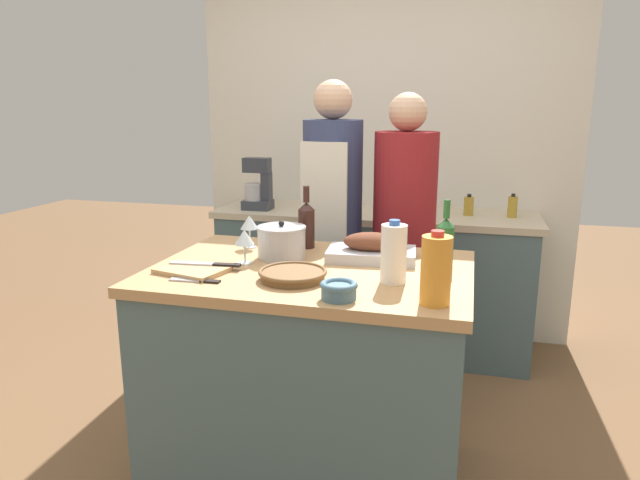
% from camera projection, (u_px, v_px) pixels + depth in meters
% --- Properties ---
extents(ground_plane, '(12.00, 12.00, 0.00)m').
position_uv_depth(ground_plane, '(312.00, 478.00, 2.44)').
color(ground_plane, brown).
extents(kitchen_island, '(1.23, 0.86, 0.94)m').
position_uv_depth(kitchen_island, '(312.00, 377.00, 2.33)').
color(kitchen_island, '#4C666B').
rests_on(kitchen_island, ground_plane).
extents(back_counter, '(2.01, 0.60, 0.90)m').
position_uv_depth(back_counter, '(373.00, 279.00, 3.71)').
color(back_counter, '#4C666B').
rests_on(back_counter, ground_plane).
extents(back_wall, '(2.51, 0.10, 2.55)m').
position_uv_depth(back_wall, '(385.00, 147.00, 3.85)').
color(back_wall, silver).
rests_on(back_wall, ground_plane).
extents(roasting_pan, '(0.37, 0.25, 0.11)m').
position_uv_depth(roasting_pan, '(372.00, 249.00, 2.32)').
color(roasting_pan, '#BCBCC1').
rests_on(roasting_pan, kitchen_island).
extents(wicker_basket, '(0.25, 0.25, 0.04)m').
position_uv_depth(wicker_basket, '(293.00, 274.00, 2.06)').
color(wicker_basket, brown).
rests_on(wicker_basket, kitchen_island).
extents(cutting_board, '(0.28, 0.23, 0.02)m').
position_uv_depth(cutting_board, '(192.00, 270.00, 2.15)').
color(cutting_board, tan).
rests_on(cutting_board, kitchen_island).
extents(stock_pot, '(0.20, 0.20, 0.16)m').
position_uv_depth(stock_pot, '(282.00, 242.00, 2.34)').
color(stock_pot, '#B7B7BC').
rests_on(stock_pot, kitchen_island).
extents(mixing_bowl, '(0.12, 0.12, 0.06)m').
position_uv_depth(mixing_bowl, '(339.00, 290.00, 1.85)').
color(mixing_bowl, slate).
rests_on(mixing_bowl, kitchen_island).
extents(juice_jug, '(0.10, 0.10, 0.24)m').
position_uv_depth(juice_jug, '(436.00, 270.00, 1.79)').
color(juice_jug, orange).
rests_on(juice_jug, kitchen_island).
extents(milk_jug, '(0.09, 0.09, 0.23)m').
position_uv_depth(milk_jug, '(394.00, 254.00, 2.01)').
color(milk_jug, white).
rests_on(milk_jug, kitchen_island).
extents(wine_bottle_green, '(0.07, 0.07, 0.27)m').
position_uv_depth(wine_bottle_green, '(306.00, 224.00, 2.50)').
color(wine_bottle_green, '#381E19').
rests_on(wine_bottle_green, kitchen_island).
extents(wine_bottle_dark, '(0.07, 0.07, 0.27)m').
position_uv_depth(wine_bottle_dark, '(445.00, 242.00, 2.17)').
color(wine_bottle_dark, '#28662D').
rests_on(wine_bottle_dark, kitchen_island).
extents(wine_glass_left, '(0.08, 0.08, 0.14)m').
position_uv_depth(wine_glass_left, '(244.00, 238.00, 2.25)').
color(wine_glass_left, silver).
rests_on(wine_glass_left, kitchen_island).
extents(wine_glass_right, '(0.08, 0.08, 0.14)m').
position_uv_depth(wine_glass_right, '(249.00, 223.00, 2.51)').
color(wine_glass_right, silver).
rests_on(wine_glass_right, kitchen_island).
extents(knife_chef, '(0.28, 0.06, 0.01)m').
position_uv_depth(knife_chef, '(208.00, 264.00, 2.19)').
color(knife_chef, '#B7B7BC').
rests_on(knife_chef, cutting_board).
extents(knife_paring, '(0.19, 0.04, 0.01)m').
position_uv_depth(knife_paring, '(197.00, 281.00, 2.04)').
color(knife_paring, '#B7B7BC').
rests_on(knife_paring, kitchen_island).
extents(stand_mixer, '(0.18, 0.14, 0.33)m').
position_uv_depth(stand_mixer, '(258.00, 188.00, 3.66)').
color(stand_mixer, '#333842').
rests_on(stand_mixer, back_counter).
extents(condiment_bottle_tall, '(0.06, 0.06, 0.13)m').
position_uv_depth(condiment_bottle_tall, '(469.00, 206.00, 3.47)').
color(condiment_bottle_tall, '#B28E2D').
rests_on(condiment_bottle_tall, back_counter).
extents(condiment_bottle_short, '(0.06, 0.06, 0.14)m').
position_uv_depth(condiment_bottle_short, '(512.00, 207.00, 3.41)').
color(condiment_bottle_short, '#B28E2D').
rests_on(condiment_bottle_short, back_counter).
extents(person_cook_aproned, '(0.31, 0.31, 1.68)m').
position_uv_depth(person_cook_aproned, '(332.00, 226.00, 2.97)').
color(person_cook_aproned, beige).
rests_on(person_cook_aproned, ground_plane).
extents(person_cook_guest, '(0.32, 0.32, 1.62)m').
position_uv_depth(person_cook_guest, '(404.00, 237.00, 2.91)').
color(person_cook_guest, beige).
rests_on(person_cook_guest, ground_plane).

